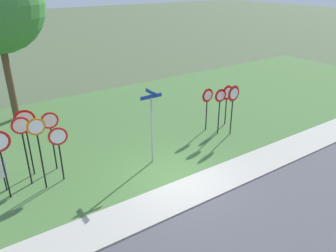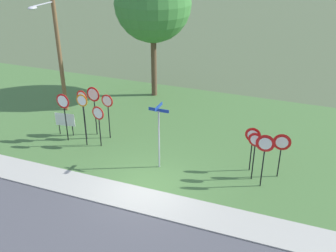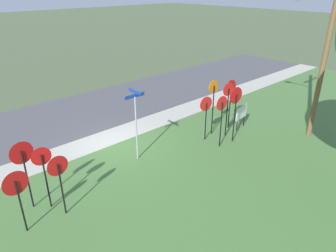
{
  "view_description": "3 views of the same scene",
  "coord_description": "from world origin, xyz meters",
  "px_view_note": "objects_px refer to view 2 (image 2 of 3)",
  "views": [
    {
      "loc": [
        -6.45,
        -8.7,
        7.21
      ],
      "look_at": [
        1.1,
        2.31,
        1.2
      ],
      "focal_mm": 35.6,
      "sensor_mm": 36.0,
      "label": 1
    },
    {
      "loc": [
        5.81,
        -12.47,
        9.88
      ],
      "look_at": [
        -0.1,
        3.03,
        1.59
      ],
      "focal_mm": 41.55,
      "sensor_mm": 36.0,
      "label": 2
    },
    {
      "loc": [
        7.01,
        11.44,
        7.11
      ],
      "look_at": [
        -1.22,
        2.49,
        1.49
      ],
      "focal_mm": 33.36,
      "sensor_mm": 36.0,
      "label": 3
    }
  ],
  "objects_px": {
    "stop_sign_near_left": "(98,118)",
    "oak_tree_left": "(153,4)",
    "stop_sign_far_center": "(94,100)",
    "yield_sign_near_left": "(265,149)",
    "yield_sign_near_right": "(255,146)",
    "stop_sign_near_right": "(83,110)",
    "yield_sign_far_right": "(252,139)",
    "utility_pole": "(55,32)",
    "stop_sign_far_left": "(83,105)",
    "stop_sign_far_right": "(64,107)",
    "yield_sign_far_left": "(281,146)",
    "stop_sign_center_tall": "(108,107)",
    "notice_board": "(65,121)",
    "street_name_post": "(159,131)"
  },
  "relations": [
    {
      "from": "yield_sign_far_right",
      "to": "notice_board",
      "type": "distance_m",
      "value": 9.91
    },
    {
      "from": "yield_sign_near_left",
      "to": "oak_tree_left",
      "type": "distance_m",
      "value": 12.33
    },
    {
      "from": "stop_sign_far_center",
      "to": "oak_tree_left",
      "type": "relative_size",
      "value": 0.33
    },
    {
      "from": "stop_sign_far_left",
      "to": "street_name_post",
      "type": "xyz_separation_m",
      "value": [
        4.65,
        -1.17,
        -0.1
      ]
    },
    {
      "from": "yield_sign_far_right",
      "to": "stop_sign_near_left",
      "type": "bearing_deg",
      "value": -177.4
    },
    {
      "from": "yield_sign_near_left",
      "to": "street_name_post",
      "type": "xyz_separation_m",
      "value": [
        -4.65,
        -0.11,
        -0.01
      ]
    },
    {
      "from": "stop_sign_near_left",
      "to": "notice_board",
      "type": "relative_size",
      "value": 1.77
    },
    {
      "from": "notice_board",
      "to": "oak_tree_left",
      "type": "bearing_deg",
      "value": 64.28
    },
    {
      "from": "stop_sign_near_left",
      "to": "yield_sign_near_left",
      "type": "relative_size",
      "value": 0.88
    },
    {
      "from": "stop_sign_far_left",
      "to": "yield_sign_far_left",
      "type": "xyz_separation_m",
      "value": [
        9.89,
        -0.05,
        -0.38
      ]
    },
    {
      "from": "stop_sign_near_left",
      "to": "yield_sign_near_right",
      "type": "relative_size",
      "value": 0.96
    },
    {
      "from": "utility_pole",
      "to": "yield_sign_near_left",
      "type": "bearing_deg",
      "value": -16.92
    },
    {
      "from": "yield_sign_far_right",
      "to": "utility_pole",
      "type": "distance_m",
      "value": 12.53
    },
    {
      "from": "yield_sign_near_right",
      "to": "yield_sign_far_left",
      "type": "xyz_separation_m",
      "value": [
        1.05,
        0.6,
        -0.11
      ]
    },
    {
      "from": "stop_sign_near_right",
      "to": "yield_sign_near_right",
      "type": "relative_size",
      "value": 1.22
    },
    {
      "from": "stop_sign_far_right",
      "to": "notice_board",
      "type": "bearing_deg",
      "value": 132.52
    },
    {
      "from": "stop_sign_far_left",
      "to": "utility_pole",
      "type": "height_order",
      "value": "utility_pole"
    },
    {
      "from": "stop_sign_far_center",
      "to": "yield_sign_near_left",
      "type": "distance_m",
      "value": 9.2
    },
    {
      "from": "yield_sign_near_right",
      "to": "stop_sign_near_right",
      "type": "bearing_deg",
      "value": -173.32
    },
    {
      "from": "street_name_post",
      "to": "utility_pole",
      "type": "height_order",
      "value": "utility_pole"
    },
    {
      "from": "stop_sign_far_left",
      "to": "yield_sign_near_right",
      "type": "xyz_separation_m",
      "value": [
        8.84,
        -0.65,
        -0.27
      ]
    },
    {
      "from": "stop_sign_near_left",
      "to": "street_name_post",
      "type": "xyz_separation_m",
      "value": [
        3.55,
        -0.77,
        0.26
      ]
    },
    {
      "from": "yield_sign_near_right",
      "to": "notice_board",
      "type": "relative_size",
      "value": 1.85
    },
    {
      "from": "stop_sign_far_center",
      "to": "yield_sign_near_left",
      "type": "bearing_deg",
      "value": -3.77
    },
    {
      "from": "stop_sign_center_tall",
      "to": "yield_sign_far_left",
      "type": "xyz_separation_m",
      "value": [
        8.77,
        -0.58,
        -0.21
      ]
    },
    {
      "from": "stop_sign_far_right",
      "to": "street_name_post",
      "type": "xyz_separation_m",
      "value": [
        5.49,
        -0.7,
        -0.06
      ]
    },
    {
      "from": "yield_sign_far_right",
      "to": "stop_sign_far_right",
      "type": "bearing_deg",
      "value": -177.63
    },
    {
      "from": "yield_sign_near_right",
      "to": "oak_tree_left",
      "type": "xyz_separation_m",
      "value": [
        -7.89,
        7.71,
        4.25
      ]
    },
    {
      "from": "stop_sign_near_right",
      "to": "oak_tree_left",
      "type": "height_order",
      "value": "oak_tree_left"
    },
    {
      "from": "stop_sign_far_left",
      "to": "oak_tree_left",
      "type": "xyz_separation_m",
      "value": [
        0.96,
        7.06,
        3.98
      ]
    },
    {
      "from": "stop_sign_center_tall",
      "to": "yield_sign_near_right",
      "type": "height_order",
      "value": "stop_sign_center_tall"
    },
    {
      "from": "stop_sign_near_left",
      "to": "yield_sign_far_right",
      "type": "relative_size",
      "value": 1.01
    },
    {
      "from": "stop_sign_far_right",
      "to": "oak_tree_left",
      "type": "relative_size",
      "value": 0.31
    },
    {
      "from": "yield_sign_near_right",
      "to": "street_name_post",
      "type": "xyz_separation_m",
      "value": [
        -4.2,
        -0.52,
        0.16
      ]
    },
    {
      "from": "stop_sign_near_left",
      "to": "street_name_post",
      "type": "relative_size",
      "value": 0.7
    },
    {
      "from": "stop_sign_near_left",
      "to": "stop_sign_center_tall",
      "type": "xyz_separation_m",
      "value": [
        0.02,
        0.94,
        0.19
      ]
    },
    {
      "from": "yield_sign_near_left",
      "to": "stop_sign_far_left",
      "type": "bearing_deg",
      "value": 170.12
    },
    {
      "from": "stop_sign_far_left",
      "to": "stop_sign_far_center",
      "type": "relative_size",
      "value": 1.0
    },
    {
      "from": "stop_sign_far_center",
      "to": "stop_sign_far_right",
      "type": "bearing_deg",
      "value": -127.9
    },
    {
      "from": "stop_sign_far_center",
      "to": "yield_sign_far_right",
      "type": "distance_m",
      "value": 8.4
    },
    {
      "from": "stop_sign_center_tall",
      "to": "notice_board",
      "type": "height_order",
      "value": "stop_sign_center_tall"
    },
    {
      "from": "stop_sign_near_left",
      "to": "oak_tree_left",
      "type": "height_order",
      "value": "oak_tree_left"
    },
    {
      "from": "yield_sign_near_right",
      "to": "yield_sign_far_right",
      "type": "height_order",
      "value": "yield_sign_near_right"
    },
    {
      "from": "stop_sign_near_right",
      "to": "oak_tree_left",
      "type": "bearing_deg",
      "value": 88.58
    },
    {
      "from": "street_name_post",
      "to": "notice_board",
      "type": "height_order",
      "value": "street_name_post"
    },
    {
      "from": "stop_sign_far_left",
      "to": "stop_sign_center_tall",
      "type": "bearing_deg",
      "value": 33.96
    },
    {
      "from": "stop_sign_far_left",
      "to": "stop_sign_far_right",
      "type": "relative_size",
      "value": 1.05
    },
    {
      "from": "stop_sign_far_center",
      "to": "utility_pole",
      "type": "bearing_deg",
      "value": 155.46
    },
    {
      "from": "yield_sign_near_right",
      "to": "oak_tree_left",
      "type": "relative_size",
      "value": 0.28
    },
    {
      "from": "stop_sign_far_right",
      "to": "notice_board",
      "type": "xyz_separation_m",
      "value": [
        -0.41,
        0.51,
        -1.09
      ]
    }
  ]
}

